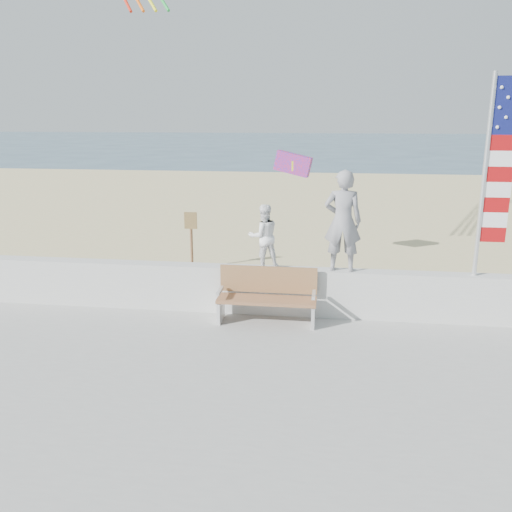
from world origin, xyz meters
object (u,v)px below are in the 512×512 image
(child, at_px, (264,236))
(flag, at_px, (493,168))
(adult, at_px, (343,221))
(bench, at_px, (267,295))

(child, bearing_deg, flag, 155.81)
(adult, relative_size, flag, 0.53)
(adult, bearing_deg, bench, 21.45)
(child, bearing_deg, bench, 81.45)
(adult, height_order, flag, flag)
(child, bearing_deg, adult, 155.81)
(child, distance_m, flag, 4.16)
(flag, bearing_deg, bench, -173.23)
(adult, bearing_deg, flag, -177.53)
(adult, relative_size, bench, 1.03)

